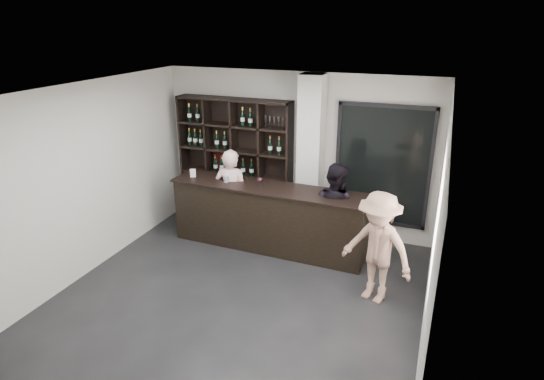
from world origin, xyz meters
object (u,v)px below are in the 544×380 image
at_px(tasting_counter, 268,218).
at_px(taster_black, 334,211).
at_px(wine_shelf, 235,162).
at_px(customer, 377,248).
at_px(taster_pink, 232,195).

distance_m(tasting_counter, taster_black, 1.14).
bearing_deg(wine_shelf, customer, -30.36).
height_order(wine_shelf, taster_black, wine_shelf).
xyz_separation_m(tasting_counter, customer, (1.96, -0.91, 0.25)).
height_order(tasting_counter, taster_pink, taster_pink).
xyz_separation_m(wine_shelf, taster_black, (2.10, -0.72, -0.39)).
relative_size(tasting_counter, taster_black, 2.10).
xyz_separation_m(wine_shelf, tasting_counter, (0.99, -0.82, -0.64)).
distance_m(tasting_counter, customer, 2.17).
relative_size(wine_shelf, customer, 1.48).
xyz_separation_m(taster_pink, customer, (2.69, -1.01, -0.02)).
bearing_deg(tasting_counter, wine_shelf, 142.21).
relative_size(tasting_counter, taster_pink, 2.05).
relative_size(taster_pink, customer, 1.03).
distance_m(wine_shelf, taster_pink, 0.84).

